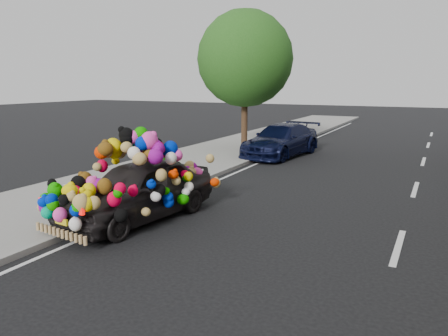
# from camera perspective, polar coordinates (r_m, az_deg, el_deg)

# --- Properties ---
(ground) EXTENTS (100.00, 100.00, 0.00)m
(ground) POSITION_cam_1_polar(r_m,az_deg,el_deg) (9.81, 0.26, -6.84)
(ground) COLOR black
(ground) RESTS_ON ground
(sidewalk) EXTENTS (4.00, 60.00, 0.12)m
(sidewalk) POSITION_cam_1_polar(r_m,az_deg,el_deg) (12.25, -18.10, -3.44)
(sidewalk) COLOR gray
(sidewalk) RESTS_ON ground
(kerb) EXTENTS (0.15, 60.00, 0.13)m
(kerb) POSITION_cam_1_polar(r_m,az_deg,el_deg) (11.00, -10.81, -4.70)
(kerb) COLOR gray
(kerb) RESTS_ON ground
(lane_markings) EXTENTS (6.00, 50.00, 0.01)m
(lane_markings) POSITION_cam_1_polar(r_m,az_deg,el_deg) (8.91, 21.79, -9.55)
(lane_markings) COLOR silver
(lane_markings) RESTS_ON ground
(tree_near_sidewalk) EXTENTS (4.20, 4.20, 6.13)m
(tree_near_sidewalk) POSITION_cam_1_polar(r_m,az_deg,el_deg) (19.57, 2.75, 14.06)
(tree_near_sidewalk) COLOR #332114
(tree_near_sidewalk) RESTS_ON ground
(plush_art_car) EXTENTS (2.47, 4.35, 1.99)m
(plush_art_car) POSITION_cam_1_polar(r_m,az_deg,el_deg) (9.84, -11.23, -0.92)
(plush_art_car) COLOR black
(plush_art_car) RESTS_ON ground
(navy_sedan) EXTENTS (2.45, 4.75, 1.32)m
(navy_sedan) POSITION_cam_1_polar(r_m,az_deg,el_deg) (18.29, 7.47, 3.62)
(navy_sedan) COLOR black
(navy_sedan) RESTS_ON ground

